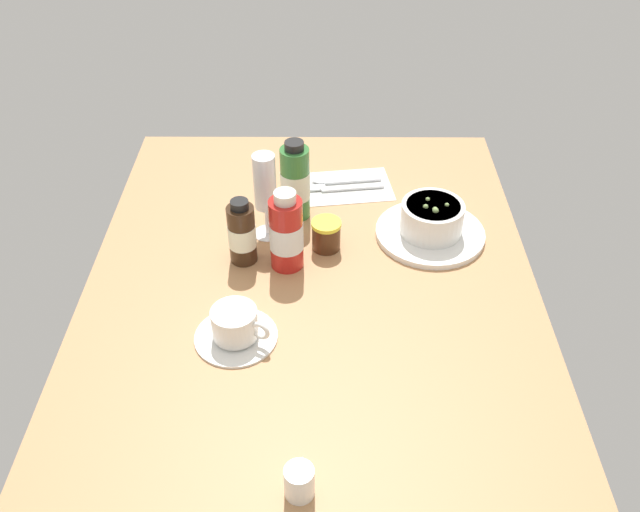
{
  "coord_description": "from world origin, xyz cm",
  "views": [
    {
      "loc": [
        -96.68,
        -2.14,
        85.38
      ],
      "look_at": [
        -0.07,
        -1.63,
        6.8
      ],
      "focal_mm": 38.94,
      "sensor_mm": 36.0,
      "label": 1
    }
  ],
  "objects_px": {
    "coffee_cup": "(235,326)",
    "wine_glass": "(265,186)",
    "creamer_jug": "(299,481)",
    "sauce_bottle_green": "(295,182)",
    "cutlery_setting": "(346,186)",
    "sauce_bottle_red": "(286,233)",
    "sauce_bottle_brown": "(242,234)",
    "jam_jar": "(326,235)",
    "porridge_bowl": "(431,222)"
  },
  "relations": [
    {
      "from": "sauce_bottle_brown",
      "to": "sauce_bottle_red",
      "type": "bearing_deg",
      "value": -99.79
    },
    {
      "from": "coffee_cup",
      "to": "cutlery_setting",
      "type": "bearing_deg",
      "value": -22.97
    },
    {
      "from": "jam_jar",
      "to": "cutlery_setting",
      "type": "bearing_deg",
      "value": -11.64
    },
    {
      "from": "wine_glass",
      "to": "jam_jar",
      "type": "height_order",
      "value": "wine_glass"
    },
    {
      "from": "sauce_bottle_brown",
      "to": "creamer_jug",
      "type": "bearing_deg",
      "value": -166.42
    },
    {
      "from": "coffee_cup",
      "to": "jam_jar",
      "type": "xyz_separation_m",
      "value": [
        0.25,
        -0.15,
        0.0
      ]
    },
    {
      "from": "coffee_cup",
      "to": "sauce_bottle_red",
      "type": "height_order",
      "value": "sauce_bottle_red"
    },
    {
      "from": "jam_jar",
      "to": "creamer_jug",
      "type": "bearing_deg",
      "value": 176.08
    },
    {
      "from": "jam_jar",
      "to": "wine_glass",
      "type": "bearing_deg",
      "value": 69.56
    },
    {
      "from": "cutlery_setting",
      "to": "coffee_cup",
      "type": "bearing_deg",
      "value": 157.03
    },
    {
      "from": "jam_jar",
      "to": "sauce_bottle_brown",
      "type": "bearing_deg",
      "value": 103.26
    },
    {
      "from": "wine_glass",
      "to": "sauce_bottle_green",
      "type": "xyz_separation_m",
      "value": [
        0.07,
        -0.06,
        -0.03
      ]
    },
    {
      "from": "porridge_bowl",
      "to": "coffee_cup",
      "type": "relative_size",
      "value": 1.54
    },
    {
      "from": "cutlery_setting",
      "to": "sauce_bottle_red",
      "type": "relative_size",
      "value": 1.25
    },
    {
      "from": "coffee_cup",
      "to": "wine_glass",
      "type": "bearing_deg",
      "value": -6.67
    },
    {
      "from": "coffee_cup",
      "to": "sauce_bottle_green",
      "type": "height_order",
      "value": "sauce_bottle_green"
    },
    {
      "from": "wine_glass",
      "to": "sauce_bottle_green",
      "type": "relative_size",
      "value": 1.05
    },
    {
      "from": "cutlery_setting",
      "to": "sauce_bottle_green",
      "type": "xyz_separation_m",
      "value": [
        -0.11,
        0.11,
        0.08
      ]
    },
    {
      "from": "creamer_jug",
      "to": "sauce_bottle_green",
      "type": "bearing_deg",
      "value": 2.3
    },
    {
      "from": "coffee_cup",
      "to": "creamer_jug",
      "type": "distance_m",
      "value": 0.32
    },
    {
      "from": "cutlery_setting",
      "to": "coffee_cup",
      "type": "distance_m",
      "value": 0.51
    },
    {
      "from": "cutlery_setting",
      "to": "porridge_bowl",
      "type": "bearing_deg",
      "value": -137.16
    },
    {
      "from": "cutlery_setting",
      "to": "coffee_cup",
      "type": "xyz_separation_m",
      "value": [
        -0.47,
        0.2,
        0.02
      ]
    },
    {
      "from": "creamer_jug",
      "to": "cutlery_setting",
      "type": "bearing_deg",
      "value": -6.16
    },
    {
      "from": "cutlery_setting",
      "to": "wine_glass",
      "type": "height_order",
      "value": "wine_glass"
    },
    {
      "from": "jam_jar",
      "to": "coffee_cup",
      "type": "bearing_deg",
      "value": 148.45
    },
    {
      "from": "sauce_bottle_red",
      "to": "jam_jar",
      "type": "bearing_deg",
      "value": -55.07
    },
    {
      "from": "wine_glass",
      "to": "sauce_bottle_brown",
      "type": "xyz_separation_m",
      "value": [
        -0.08,
        0.04,
        -0.05
      ]
    },
    {
      "from": "creamer_jug",
      "to": "wine_glass",
      "type": "xyz_separation_m",
      "value": [
        0.59,
        0.08,
        0.09
      ]
    },
    {
      "from": "porridge_bowl",
      "to": "jam_jar",
      "type": "distance_m",
      "value": 0.21
    },
    {
      "from": "cutlery_setting",
      "to": "wine_glass",
      "type": "xyz_separation_m",
      "value": [
        -0.17,
        0.16,
        0.11
      ]
    },
    {
      "from": "cutlery_setting",
      "to": "wine_glass",
      "type": "bearing_deg",
      "value": 136.69
    },
    {
      "from": "sauce_bottle_red",
      "to": "sauce_bottle_brown",
      "type": "xyz_separation_m",
      "value": [
        0.01,
        0.08,
        -0.01
      ]
    },
    {
      "from": "porridge_bowl",
      "to": "cutlery_setting",
      "type": "xyz_separation_m",
      "value": [
        0.18,
        0.17,
        -0.03
      ]
    },
    {
      "from": "sauce_bottle_green",
      "to": "sauce_bottle_red",
      "type": "xyz_separation_m",
      "value": [
        -0.16,
        0.01,
        -0.01
      ]
    },
    {
      "from": "cutlery_setting",
      "to": "jam_jar",
      "type": "bearing_deg",
      "value": 168.36
    },
    {
      "from": "creamer_jug",
      "to": "jam_jar",
      "type": "distance_m",
      "value": 0.54
    },
    {
      "from": "cutlery_setting",
      "to": "jam_jar",
      "type": "distance_m",
      "value": 0.22
    },
    {
      "from": "wine_glass",
      "to": "sauce_bottle_green",
      "type": "height_order",
      "value": "wine_glass"
    },
    {
      "from": "porridge_bowl",
      "to": "creamer_jug",
      "type": "relative_size",
      "value": 3.91
    },
    {
      "from": "jam_jar",
      "to": "sauce_bottle_brown",
      "type": "relative_size",
      "value": 0.45
    },
    {
      "from": "porridge_bowl",
      "to": "wine_glass",
      "type": "xyz_separation_m",
      "value": [
        0.0,
        0.33,
        0.08
      ]
    },
    {
      "from": "cutlery_setting",
      "to": "sauce_bottle_green",
      "type": "distance_m",
      "value": 0.17
    },
    {
      "from": "sauce_bottle_green",
      "to": "sauce_bottle_red",
      "type": "distance_m",
      "value": 0.16
    },
    {
      "from": "sauce_bottle_red",
      "to": "sauce_bottle_brown",
      "type": "relative_size",
      "value": 1.21
    },
    {
      "from": "porridge_bowl",
      "to": "sauce_bottle_red",
      "type": "distance_m",
      "value": 0.3
    },
    {
      "from": "coffee_cup",
      "to": "sauce_bottle_red",
      "type": "bearing_deg",
      "value": -21.7
    },
    {
      "from": "cutlery_setting",
      "to": "sauce_bottle_green",
      "type": "bearing_deg",
      "value": 134.6
    },
    {
      "from": "cutlery_setting",
      "to": "jam_jar",
      "type": "relative_size",
      "value": 3.34
    },
    {
      "from": "porridge_bowl",
      "to": "cutlery_setting",
      "type": "height_order",
      "value": "porridge_bowl"
    }
  ]
}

